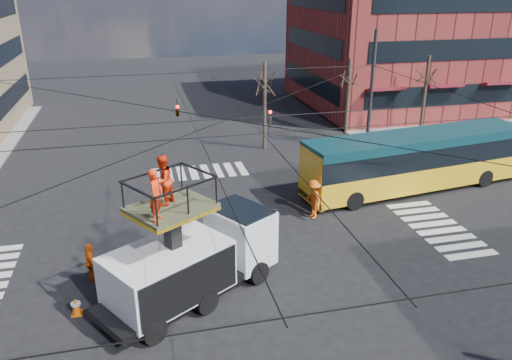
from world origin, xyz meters
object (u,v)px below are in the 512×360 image
(utility_truck, at_px, (192,249))
(city_bus, at_px, (416,160))
(traffic_cone, at_px, (76,306))
(flagger, at_px, (313,199))
(worker_ground, at_px, (91,263))

(utility_truck, height_order, city_bus, utility_truck)
(traffic_cone, height_order, flagger, flagger)
(utility_truck, xyz_separation_m, traffic_cone, (-4.18, -0.24, -1.60))
(utility_truck, relative_size, traffic_cone, 10.72)
(worker_ground, distance_m, flagger, 10.75)
(utility_truck, bearing_deg, city_bus, -3.09)
(city_bus, relative_size, flagger, 6.83)
(utility_truck, relative_size, worker_ground, 4.41)
(city_bus, distance_m, traffic_cone, 18.98)
(utility_truck, xyz_separation_m, worker_ground, (-3.76, 1.81, -1.13))
(utility_truck, distance_m, city_bus, 15.07)
(city_bus, distance_m, flagger, 7.11)
(traffic_cone, bearing_deg, city_bus, 23.43)
(utility_truck, height_order, traffic_cone, utility_truck)
(traffic_cone, bearing_deg, worker_ground, 78.60)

